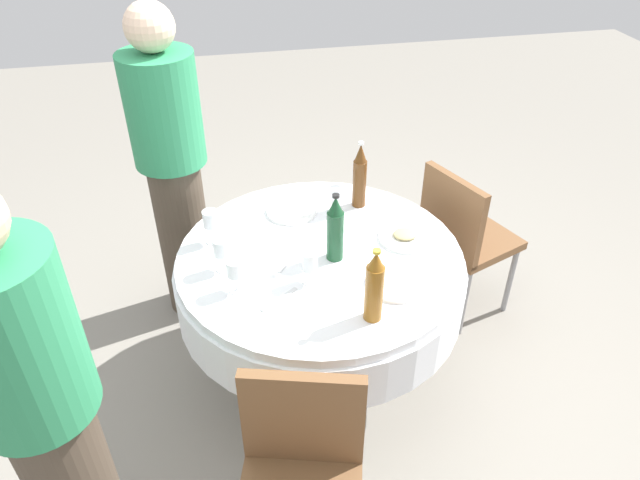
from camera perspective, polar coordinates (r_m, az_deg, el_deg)
ground_plane at (r=2.98m, az=0.00°, el=-12.80°), size 10.00×10.00×0.00m
dining_table at (r=2.56m, az=0.00°, el=-4.07°), size 1.24×1.24×0.74m
bottle_amber_south at (r=2.08m, az=5.33°, el=-4.61°), size 0.07×0.07×0.31m
bottle_dark_green_outer at (r=2.37m, az=1.50°, el=1.06°), size 0.07×0.07×0.31m
bottle_brown_far at (r=2.72m, az=3.90°, el=6.20°), size 0.06×0.06×0.33m
wine_glass_rear at (r=2.26m, az=-1.01°, el=-2.19°), size 0.06×0.06×0.14m
wine_glass_east at (r=2.24m, az=-8.30°, el=-2.85°), size 0.07×0.07×0.15m
wine_glass_inner at (r=2.35m, az=-9.62°, el=-0.89°), size 0.07×0.07×0.15m
wine_glass_west at (r=2.52m, az=-10.63°, el=1.87°), size 0.07×0.07×0.16m
wine_glass_left at (r=2.67m, az=1.56°, el=4.32°), size 0.06×0.06×0.14m
plate_left at (r=2.73m, az=-2.78°, el=2.87°), size 0.24×0.24×0.02m
plate_mid at (r=2.58m, az=8.28°, el=0.31°), size 0.23×0.23×0.04m
plate_north at (r=2.33m, az=7.37°, el=-4.19°), size 0.23×0.23×0.02m
fork_outer at (r=2.43m, az=-3.00°, el=-1.96°), size 0.12×0.15×0.00m
knife_far at (r=2.25m, az=-4.01°, el=-5.79°), size 0.16×0.12×0.00m
person_south at (r=2.94m, az=-14.18°, el=6.81°), size 0.34×0.34×1.64m
person_outer at (r=1.94m, az=-25.39°, el=-14.90°), size 0.34×0.34×1.60m
chair_inner at (r=3.07m, az=13.72°, el=0.68°), size 0.52×0.52×0.87m
chair_west at (r=2.03m, az=-1.90°, el=-21.89°), size 0.49×0.49×0.87m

